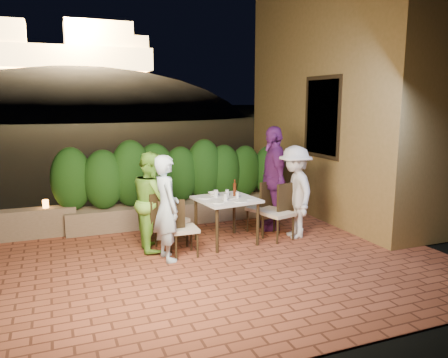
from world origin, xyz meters
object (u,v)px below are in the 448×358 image
chair_left_front (184,228)px  parapet_lamp (46,204)px  chair_right_front (278,212)px  diner_purple (273,178)px  dining_table (226,220)px  bowl (214,194)px  diner_white (295,192)px  beer_bottle (235,188)px  diner_blue (166,208)px  chair_left_back (171,219)px  chair_right_back (261,207)px  diner_green (152,201)px

chair_left_front → parapet_lamp: chair_left_front is taller
chair_right_front → diner_purple: 0.81m
dining_table → chair_right_front: 0.89m
bowl → chair_right_front: chair_right_front is taller
dining_table → diner_white: size_ratio=0.57×
dining_table → parapet_lamp: size_ratio=6.43×
beer_bottle → diner_purple: bearing=21.1°
bowl → chair_right_front: size_ratio=0.20×
chair_right_front → parapet_lamp: bearing=-39.0°
chair_left_front → chair_right_front: 1.70m
dining_table → diner_blue: 1.23m
beer_bottle → chair_left_back: beer_bottle is taller
chair_left_front → chair_right_front: size_ratio=0.92×
chair_left_back → chair_right_back: size_ratio=1.04×
bowl → chair_left_back: (-0.79, -0.19, -0.31)m
dining_table → chair_right_back: chair_right_back is taller
dining_table → chair_right_back: (0.80, 0.33, 0.07)m
beer_bottle → parapet_lamp: size_ratio=2.01×
chair_left_back → diner_white: 2.13m
chair_left_front → parapet_lamp: bearing=137.7°
chair_left_back → diner_green: size_ratio=0.60×
chair_right_front → chair_right_back: 0.50m
chair_left_back → parapet_lamp: 2.29m
beer_bottle → bowl: bearing=145.2°
chair_left_front → diner_purple: size_ratio=0.46×
beer_bottle → bowl: (-0.29, 0.20, -0.12)m
chair_right_back → diner_white: (0.39, -0.48, 0.34)m
chair_left_front → diner_green: bearing=126.9°
bowl → parapet_lamp: 2.90m
bowl → parapet_lamp: (-2.65, 1.15, -0.20)m
bowl → parapet_lamp: bowl is taller
dining_table → diner_white: bearing=-7.0°
diner_blue → diner_green: 0.56m
chair_left_back → beer_bottle: bearing=-24.4°
chair_left_front → chair_right_front: bearing=6.4°
bowl → diner_green: bearing=-171.8°
bowl → diner_blue: (-0.99, -0.71, 0.01)m
beer_bottle → chair_right_front: 0.84m
chair_right_front → diner_blue: bearing=-8.1°
chair_right_back → diner_green: bearing=-19.4°
diner_green → diner_blue: bearing=-168.8°
diner_green → chair_right_front: bearing=-96.6°
chair_right_back → diner_white: size_ratio=0.57×
diner_blue → chair_right_back: bearing=-75.3°
beer_bottle → dining_table: bearing=-151.0°
chair_left_back → diner_green: (-0.29, 0.04, 0.31)m
bowl → diner_green: diner_green is taller
chair_right_back → diner_green: size_ratio=0.58×
chair_left_front → diner_green: (-0.36, 0.49, 0.34)m
chair_left_front → parapet_lamp: 2.64m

